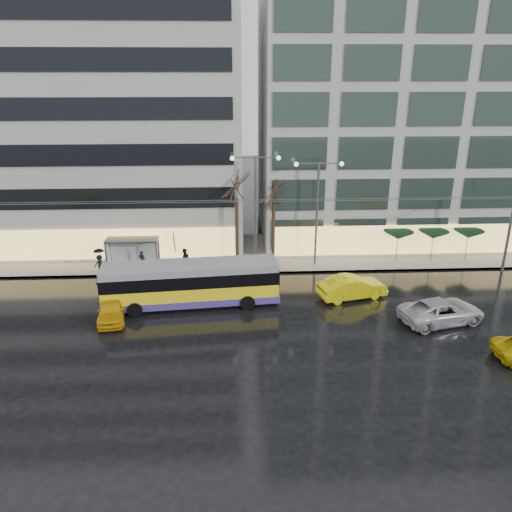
{
  "coord_description": "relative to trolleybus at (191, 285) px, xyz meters",
  "views": [
    {
      "loc": [
        0.1,
        -28.11,
        15.26
      ],
      "look_at": [
        1.75,
        5.0,
        3.03
      ],
      "focal_mm": 35.0,
      "sensor_mm": 36.0,
      "label": 1
    }
  ],
  "objects": [
    {
      "name": "pedestrian_c",
      "position": [
        -7.64,
        5.83,
        -0.24
      ],
      "size": [
        1.08,
        0.92,
        2.11
      ],
      "color": "black",
      "rests_on": "sidewalk"
    },
    {
      "name": "ground",
      "position": [
        2.81,
        -3.57,
        -1.5
      ],
      "size": [
        140.0,
        140.0,
        0.0
      ],
      "primitive_type": "plane",
      "color": "black",
      "rests_on": "ground"
    },
    {
      "name": "kerb",
      "position": [
        4.81,
        5.48,
        -1.43
      ],
      "size": [
        80.0,
        0.1,
        0.15
      ],
      "primitive_type": "cube",
      "color": "slate",
      "rests_on": "ground"
    },
    {
      "name": "parasol_c",
      "position": [
        22.81,
        7.43,
        0.94
      ],
      "size": [
        2.5,
        2.5,
        2.65
      ],
      "color": "#595B60",
      "rests_on": "sidewalk"
    },
    {
      "name": "street_lamp_far",
      "position": [
        9.81,
        7.23,
        4.21
      ],
      "size": [
        3.96,
        0.36,
        8.53
      ],
      "color": "#595B60",
      "rests_on": "sidewalk"
    },
    {
      "name": "pedestrian_b",
      "position": [
        -0.96,
        5.95,
        -0.38
      ],
      "size": [
        1.14,
        1.01,
        1.95
      ],
      "color": "black",
      "rests_on": "sidewalk"
    },
    {
      "name": "bus_shelter",
      "position": [
        -5.57,
        7.12,
        0.46
      ],
      "size": [
        4.2,
        1.6,
        2.51
      ],
      "color": "#595B60",
      "rests_on": "sidewalk"
    },
    {
      "name": "taxi_a",
      "position": [
        -5.07,
        -1.87,
        -0.79
      ],
      "size": [
        2.28,
        4.41,
        1.44
      ],
      "primitive_type": "imported",
      "rotation": [
        0.0,
        0.0,
        0.14
      ],
      "color": "#DFA30B",
      "rests_on": "ground"
    },
    {
      "name": "catenary",
      "position": [
        3.81,
        4.37,
        2.75
      ],
      "size": [
        42.24,
        5.12,
        7.0
      ],
      "color": "#595B60",
      "rests_on": "ground"
    },
    {
      "name": "street_lamp_near",
      "position": [
        4.81,
        7.23,
        4.49
      ],
      "size": [
        3.96,
        0.36,
        9.03
      ],
      "color": "#595B60",
      "rests_on": "sidewalk"
    },
    {
      "name": "building_right",
      "position": [
        21.81,
        15.43,
        11.15
      ],
      "size": [
        32.0,
        14.0,
        25.0
      ],
      "primitive_type": "cube",
      "color": "#A8A6A1",
      "rests_on": "sidewalk"
    },
    {
      "name": "sidewalk",
      "position": [
        4.81,
        10.43,
        -1.43
      ],
      "size": [
        80.0,
        10.0,
        0.15
      ],
      "primitive_type": "cube",
      "color": "gray",
      "rests_on": "ground"
    },
    {
      "name": "taxi_b",
      "position": [
        11.41,
        0.62,
        -0.69
      ],
      "size": [
        5.25,
        2.95,
        1.64
      ],
      "primitive_type": "imported",
      "rotation": [
        0.0,
        0.0,
        1.83
      ],
      "color": "yellow",
      "rests_on": "ground"
    },
    {
      "name": "tree_b",
      "position": [
        6.31,
        7.63,
        4.89
      ],
      "size": [
        3.2,
        3.2,
        7.7
      ],
      "color": "black",
      "rests_on": "sidewalk"
    },
    {
      "name": "sedan_silver",
      "position": [
        16.33,
        -3.36,
        -0.73
      ],
      "size": [
        6.03,
        3.82,
        1.55
      ],
      "primitive_type": "imported",
      "rotation": [
        0.0,
        0.0,
        1.81
      ],
      "color": "silver",
      "rests_on": "ground"
    },
    {
      "name": "building_left",
      "position": [
        -13.19,
        15.43,
        9.65
      ],
      "size": [
        34.0,
        14.0,
        22.0
      ],
      "primitive_type": "cube",
      "color": "#A8A6A1",
      "rests_on": "sidewalk"
    },
    {
      "name": "trolleybus",
      "position": [
        0.0,
        0.0,
        0.0
      ],
      "size": [
        12.16,
        4.99,
        5.56
      ],
      "color": "yellow",
      "rests_on": "ground"
    },
    {
      "name": "parasol_b",
      "position": [
        19.81,
        7.43,
        0.94
      ],
      "size": [
        2.5,
        2.5,
        2.65
      ],
      "color": "#595B60",
      "rests_on": "sidewalk"
    },
    {
      "name": "pedestrian_a",
      "position": [
        -4.47,
        6.68,
        0.12
      ],
      "size": [
        1.22,
        1.24,
        2.19
      ],
      "color": "black",
      "rests_on": "sidewalk"
    },
    {
      "name": "parasol_a",
      "position": [
        16.81,
        7.43,
        0.94
      ],
      "size": [
        2.5,
        2.5,
        2.65
      ],
      "color": "#595B60",
      "rests_on": "sidewalk"
    },
    {
      "name": "tree_a",
      "position": [
        3.31,
        7.43,
        5.58
      ],
      "size": [
        3.2,
        3.2,
        8.4
      ],
      "color": "black",
      "rests_on": "sidewalk"
    }
  ]
}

